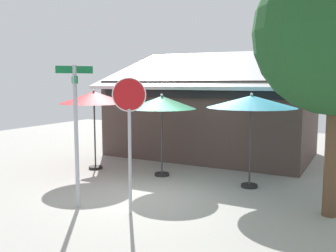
% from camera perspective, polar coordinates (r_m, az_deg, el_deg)
% --- Properties ---
extents(ground_plane, '(28.00, 28.00, 0.10)m').
position_cam_1_polar(ground_plane, '(9.59, -2.52, -10.66)').
color(ground_plane, '#9E9B93').
extents(cafe_building, '(7.82, 4.79, 4.13)m').
position_cam_1_polar(cafe_building, '(14.41, 6.67, 1.62)').
color(cafe_building, '#473833').
rests_on(cafe_building, ground).
extents(street_sign_post, '(0.63, 0.68, 3.19)m').
position_cam_1_polar(street_sign_post, '(8.41, -14.06, 0.45)').
color(street_sign_post, '#A8AAB2').
rests_on(street_sign_post, ground).
extents(stop_sign, '(0.61, 0.39, 2.92)m').
position_cam_1_polar(stop_sign, '(7.78, -5.98, 0.69)').
color(stop_sign, '#A8AAB2').
rests_on(stop_sign, ground).
extents(patio_umbrella_crimson_left, '(2.22, 2.22, 2.60)m').
position_cam_1_polar(patio_umbrella_crimson_left, '(12.10, -11.37, 4.25)').
color(patio_umbrella_crimson_left, black).
rests_on(patio_umbrella_crimson_left, ground).
extents(patio_umbrella_forest_green_center, '(2.05, 2.05, 2.49)m').
position_cam_1_polar(patio_umbrella_forest_green_center, '(10.97, -0.97, 3.54)').
color(patio_umbrella_forest_green_center, black).
rests_on(patio_umbrella_forest_green_center, ground).
extents(patio_umbrella_teal_right, '(2.36, 2.36, 2.55)m').
position_cam_1_polar(patio_umbrella_teal_right, '(9.97, 12.76, 3.57)').
color(patio_umbrella_teal_right, black).
rests_on(patio_umbrella_teal_right, ground).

